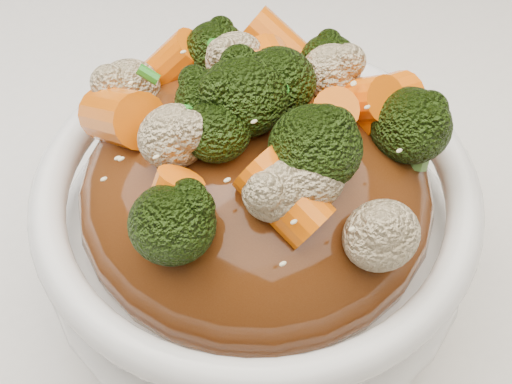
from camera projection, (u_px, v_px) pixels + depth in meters
tablecloth at (208, 241)px, 0.51m from camera, size 1.20×0.80×0.04m
bowl at (256, 232)px, 0.43m from camera, size 0.26×0.26×0.09m
sauce_base at (256, 196)px, 0.41m from camera, size 0.21×0.21×0.10m
carrots at (256, 103)px, 0.35m from camera, size 0.21×0.21×0.05m
broccoli at (256, 105)px, 0.36m from camera, size 0.21×0.21×0.05m
cauliflower at (256, 108)px, 0.36m from camera, size 0.21×0.21×0.04m
scallions at (256, 101)px, 0.35m from camera, size 0.15×0.15×0.02m
sesame_seeds at (256, 101)px, 0.35m from camera, size 0.19×0.19×0.01m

